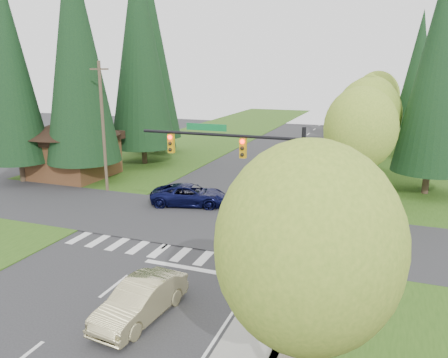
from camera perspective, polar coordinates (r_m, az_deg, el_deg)
The scene contains 34 objects.
ground at distance 21.44m, azimuth -12.58°, elevation -12.29°, with size 120.00×120.00×0.00m, color #28282B.
grass_east at distance 37.18m, azimuth 23.18°, elevation -1.60°, with size 14.00×110.00×0.06m, color #2B4F15.
grass_west at distance 44.11m, azimuth -12.73°, elevation 1.58°, with size 14.00×110.00×0.06m, color #2B4F15.
cross_street at distance 27.89m, azimuth -3.62°, elevation -5.59°, with size 120.00×8.00×0.10m, color #28282B.
sidewalk_east at distance 39.24m, azimuth 14.19°, elevation -0.02°, with size 1.80×80.00×0.13m, color gray.
curb_east at distance 39.34m, azimuth 12.97°, elevation 0.08°, with size 0.20×80.00×0.13m, color gray.
stone_wall_south at distance 15.95m, azimuth 9.40°, elevation -20.80°, with size 0.70×14.00×0.70m, color #4C4438.
stone_wall_north at distance 46.85m, azimuth 17.43°, elevation 2.40°, with size 0.70×40.00×0.70m, color #4C4438.
traffic_signal at distance 21.86m, azimuth 2.90°, elevation 2.43°, with size 8.70×0.37×6.80m.
brown_building at distance 40.77m, azimuth -19.17°, elevation 4.56°, with size 8.40×8.40×5.40m.
utility_pole at distance 34.79m, azimuth -15.52°, elevation 6.63°, with size 1.60×0.24×10.00m.
decid_tree_0 at distance 30.19m, azimuth 17.39°, elevation 6.27°, with size 4.80×4.80×8.37m.
decid_tree_1 at distance 37.11m, azimuth 18.26°, elevation 7.90°, with size 5.20×5.20×8.80m.
decid_tree_2 at distance 44.07m, azimuth 18.47°, elevation 8.96°, with size 5.00×5.00×8.82m.
decid_tree_3 at distance 51.06m, azimuth 18.92°, elevation 9.26°, with size 5.00×5.00×8.55m.
decid_tree_4 at distance 58.02m, azimuth 19.32°, elevation 10.13°, with size 5.40×5.40×9.18m.
decid_tree_5 at distance 65.04m, azimuth 19.30°, elevation 10.03°, with size 4.80×4.80×8.30m.
decid_tree_6 at distance 72.00m, azimuth 19.58°, elevation 10.61°, with size 5.20×5.20×8.86m.
decid_tree_south at distance 10.86m, azimuth 10.94°, elevation -8.75°, with size 4.60×4.60×7.92m.
conifer_w_a at distance 38.26m, azimuth -18.71°, elevation 15.55°, with size 6.12×6.12×19.80m.
conifer_w_b at distance 43.23m, azimuth -18.38°, elevation 14.01°, with size 5.44×5.44×17.80m.
conifer_w_c at distance 44.28m, azimuth -10.96°, elevation 16.40°, with size 6.46×6.46×20.80m.
conifer_w_d at distance 40.12m, azimuth -26.07°, elevation 12.63°, with size 5.10×5.10×16.80m.
conifer_w_e at distance 50.44m, azimuth -9.26°, elevation 15.04°, with size 5.78×5.78×18.80m.
conifer_e_a at distance 36.04m, azimuth 26.36°, elevation 13.37°, with size 5.44×5.44×17.80m.
conifer_e_b at distance 50.09m, azimuth 26.20°, elevation 14.39°, with size 6.12×6.12×19.80m.
conifer_e_c at distance 63.97m, azimuth 24.04°, elevation 12.93°, with size 5.10×5.10×16.80m.
sedan_champagne at distance 17.82m, azimuth -10.85°, elevation -15.29°, with size 1.59×4.56×1.50m, color #C7BC85.
suv_navy at distance 30.98m, azimuth -4.49°, elevation -2.10°, with size 2.50×5.42×1.51m, color #0A0C33.
parked_car_a at distance 33.22m, azimuth 9.27°, elevation -1.03°, with size 1.89×4.69×1.60m, color #AAAAAF.
parked_car_b at distance 44.23m, azimuth 11.54°, elevation 2.64°, with size 2.13×5.23×1.52m, color slate.
parked_car_c at distance 46.05m, azimuth 13.66°, elevation 2.85°, with size 1.39×4.00×1.32m, color #9F9FA3.
parked_car_d at distance 56.71m, azimuth 14.93°, elevation 5.01°, with size 1.88×4.67×1.59m, color silver.
parked_car_e at distance 66.53m, azimuth 15.37°, elevation 6.22°, with size 1.99×4.90×1.42m, color silver.
Camera 1 is at (10.84, -15.89, 9.47)m, focal length 35.00 mm.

